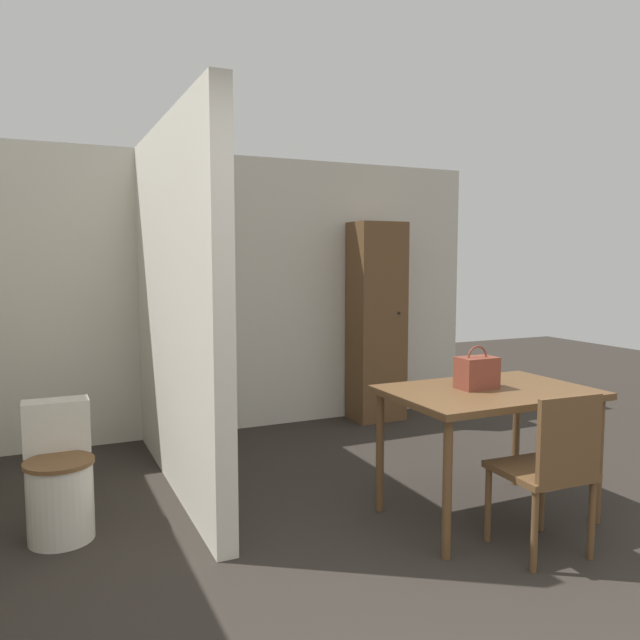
% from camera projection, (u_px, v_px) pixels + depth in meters
% --- Properties ---
extents(wall_back, '(5.33, 0.12, 2.50)m').
position_uv_depth(wall_back, '(212.00, 295.00, 5.64)').
color(wall_back, beige).
rests_on(wall_back, ground_plane).
extents(partition_wall, '(0.12, 2.42, 2.50)m').
position_uv_depth(partition_wall, '(175.00, 307.00, 4.24)').
color(partition_wall, beige).
rests_on(partition_wall, ground_plane).
extents(dining_table, '(1.21, 0.82, 0.79)m').
position_uv_depth(dining_table, '(488.00, 403.00, 3.77)').
color(dining_table, brown).
rests_on(dining_table, ground_plane).
extents(wooden_chair, '(0.46, 0.46, 0.89)m').
position_uv_depth(wooden_chair, '(550.00, 466.00, 3.28)').
color(wooden_chair, brown).
rests_on(wooden_chair, ground_plane).
extents(toilet, '(0.38, 0.53, 0.75)m').
position_uv_depth(toilet, '(59.00, 480.00, 3.54)').
color(toilet, silver).
rests_on(toilet, ground_plane).
extents(handbag, '(0.24, 0.15, 0.26)m').
position_uv_depth(handbag, '(477.00, 372.00, 3.77)').
color(handbag, brown).
rests_on(handbag, dining_table).
extents(wooden_cabinet, '(0.49, 0.40, 1.93)m').
position_uv_depth(wooden_cabinet, '(376.00, 322.00, 6.08)').
color(wooden_cabinet, brown).
rests_on(wooden_cabinet, ground_plane).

